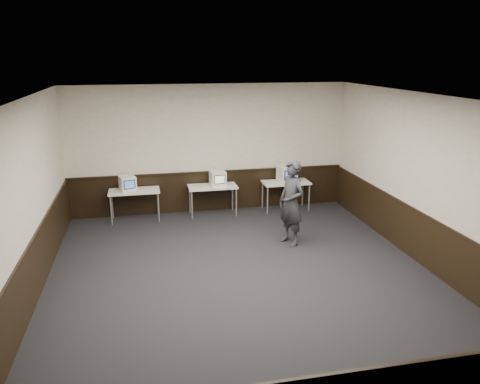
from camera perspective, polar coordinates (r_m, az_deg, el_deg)
The scene contains 17 objects.
floor at distance 8.55m, azimuth 0.42°, elevation -10.53°, with size 8.00×8.00×0.00m, color black.
ceiling at distance 7.65m, azimuth 0.47°, elevation 11.37°, with size 8.00×8.00×0.00m, color white.
back_wall at distance 11.78m, azimuth -3.73°, elevation 5.26°, with size 7.00×7.00×0.00m, color beige.
front_wall at distance 4.44m, azimuth 11.92°, elevation -14.80°, with size 7.00×7.00×0.00m, color beige.
left_wall at distance 8.00m, azimuth -24.86°, elevation -1.65°, with size 8.00×8.00×0.00m, color beige.
right_wall at distance 9.32m, azimuth 21.96°, elevation 1.09°, with size 8.00×8.00×0.00m, color beige.
wainscot_back at distance 12.02m, azimuth -3.62°, elevation 0.09°, with size 6.98×0.04×1.00m, color black.
wainscot_left at distance 8.38m, azimuth -23.82°, elevation -8.82°, with size 0.04×7.98×1.00m, color black.
wainscot_right at distance 9.64m, azimuth 21.17°, elevation -5.23°, with size 0.04×7.98×1.00m, color black.
wainscot_rail at distance 11.87m, azimuth -3.65°, elevation 2.47°, with size 6.98×0.06×0.04m, color black.
desk_left at distance 11.50m, azimuth -12.76°, elevation -0.13°, with size 1.20×0.60×0.75m.
desk_center at distance 11.61m, azimuth -3.36°, elevation 0.42°, with size 1.20×0.60×0.75m.
desk_right at distance 12.03m, azimuth 5.62°, elevation 0.93°, with size 1.20×0.60×0.75m.
emac_left at distance 11.43m, azimuth -13.54°, elevation 1.02°, with size 0.44×0.45×0.35m.
emac_center at distance 11.57m, azimuth -2.73°, elevation 1.68°, with size 0.40×0.42×0.37m.
emac_right at distance 11.91m, azimuth 5.74°, elevation 2.20°, with size 0.46×0.49×0.43m.
person at distance 9.79m, azimuth 6.28°, elevation -1.36°, with size 0.66×0.43×1.80m, color #27282D.
Camera 1 is at (-1.63, -7.44, 3.87)m, focal length 35.00 mm.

